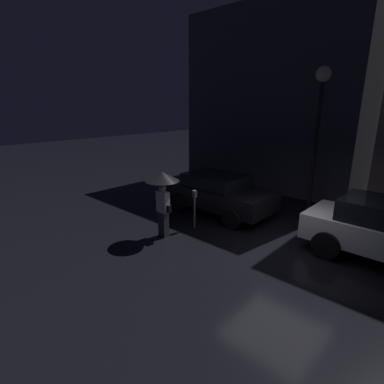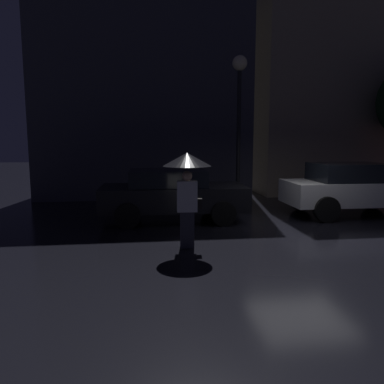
% 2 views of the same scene
% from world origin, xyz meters
% --- Properties ---
extents(ground_plane, '(60.00, 60.00, 0.00)m').
position_xyz_m(ground_plane, '(0.00, 0.00, 0.00)').
color(ground_plane, black).
extents(building_facade_left, '(8.21, 3.00, 8.01)m').
position_xyz_m(building_facade_left, '(-4.00, 6.50, 4.01)').
color(building_facade_left, '#3D3D47').
rests_on(building_facade_left, ground).
extents(parked_car_black, '(4.02, 2.00, 1.42)m').
position_xyz_m(parked_car_black, '(-3.27, 1.41, 0.75)').
color(parked_car_black, black).
rests_on(parked_car_black, ground).
extents(pedestrian_with_umbrella, '(1.00, 1.00, 1.99)m').
position_xyz_m(pedestrian_with_umbrella, '(-3.16, -1.35, 1.57)').
color(pedestrian_with_umbrella, '#383842').
rests_on(pedestrian_with_umbrella, ground).
extents(parking_meter, '(0.12, 0.10, 1.25)m').
position_xyz_m(parking_meter, '(-2.92, -0.24, 0.77)').
color(parking_meter, '#4C5154').
rests_on(parking_meter, ground).
extents(street_lamp_near, '(0.50, 0.50, 5.03)m').
position_xyz_m(street_lamp_near, '(-0.82, 3.68, 3.74)').
color(street_lamp_near, black).
rests_on(street_lamp_near, ground).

